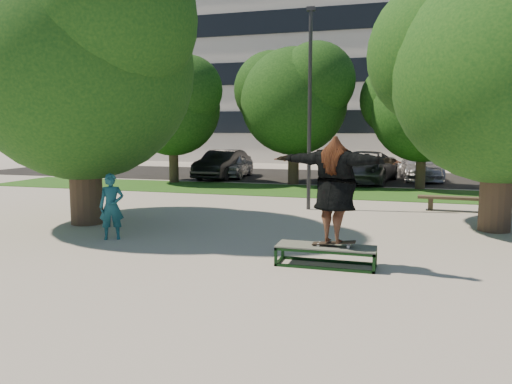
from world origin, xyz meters
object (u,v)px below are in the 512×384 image
(grind_box, at_px, (326,256))
(bench, at_px, (468,200))
(lamppost, at_px, (310,107))
(car_silver_b, at_px, (420,167))
(bystander, at_px, (112,207))
(tree_right, at_px, (500,61))
(tree_left, at_px, (80,54))
(car_silver_a, at_px, (233,165))
(car_dark, at_px, (222,164))
(car_grey, at_px, (364,167))

(grind_box, xyz_separation_m, bench, (3.23, 7.22, 0.19))
(lamppost, relative_size, car_silver_b, 1.38)
(bystander, bearing_deg, tree_right, -3.98)
(tree_left, height_order, bystander, tree_left)
(car_silver_a, xyz_separation_m, car_silver_b, (9.30, 1.22, -0.02))
(tree_left, relative_size, bench, 2.42)
(car_dark, height_order, car_grey, car_grey)
(car_dark, bearing_deg, car_grey, 2.35)
(grind_box, distance_m, bench, 7.91)
(car_grey, bearing_deg, car_silver_a, -178.17)
(grind_box, height_order, car_grey, car_grey)
(grind_box, distance_m, car_grey, 14.86)
(tree_right, distance_m, car_silver_a, 15.77)
(tree_left, distance_m, car_silver_a, 13.66)
(grind_box, bearing_deg, tree_right, 52.32)
(tree_right, distance_m, car_silver_b, 12.90)
(tree_left, relative_size, bystander, 4.74)
(tree_left, height_order, car_silver_a, tree_left)
(tree_right, distance_m, grind_box, 6.82)
(car_grey, bearing_deg, tree_left, -109.12)
(car_dark, relative_size, car_grey, 0.83)
(tree_left, xyz_separation_m, lamppost, (5.29, 3.91, -1.27))
(car_dark, bearing_deg, lamppost, -52.44)
(grind_box, xyz_separation_m, bystander, (-5.00, 0.86, 0.56))
(grind_box, xyz_separation_m, car_dark, (-7.50, 14.84, 0.53))
(tree_right, relative_size, bench, 2.22)
(bench, distance_m, car_silver_a, 13.36)
(bench, height_order, car_silver_a, car_silver_a)
(tree_left, xyz_separation_m, car_grey, (6.34, 12.41, -3.69))
(grind_box, bearing_deg, car_silver_a, 114.83)
(tree_left, distance_m, car_silver_b, 17.30)
(tree_left, bearing_deg, bench, 25.52)
(car_grey, relative_size, car_silver_b, 1.19)
(bystander, height_order, bench, bystander)
(car_silver_a, height_order, car_silver_b, car_silver_a)
(bystander, height_order, car_dark, bystander)
(grind_box, bearing_deg, car_grey, 91.74)
(tree_left, distance_m, grind_box, 8.37)
(car_dark, bearing_deg, tree_left, -84.39)
(car_silver_b, bearing_deg, car_grey, -148.77)
(tree_right, relative_size, car_dark, 1.48)
(tree_left, relative_size, car_silver_a, 1.83)
(tree_right, distance_m, lamppost, 5.36)
(car_silver_a, distance_m, car_silver_b, 9.38)
(bystander, relative_size, car_grey, 0.29)
(bench, relative_size, car_grey, 0.56)
(car_silver_a, xyz_separation_m, car_dark, (-0.30, -0.72, 0.06))
(car_dark, bearing_deg, bench, -33.04)
(bystander, relative_size, car_silver_a, 0.39)
(lamppost, distance_m, car_silver_a, 11.13)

